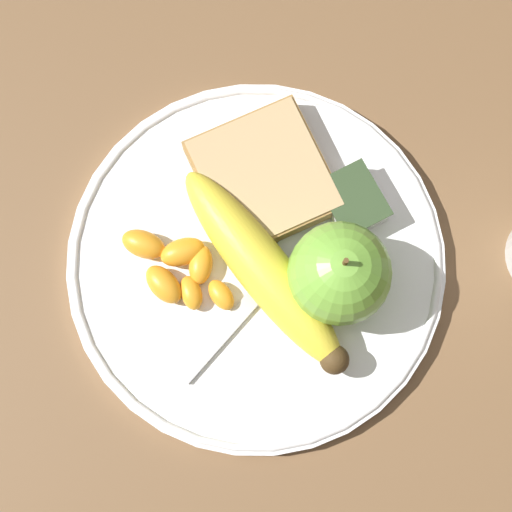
{
  "coord_description": "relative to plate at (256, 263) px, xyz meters",
  "views": [
    {
      "loc": [
        -0.12,
        0.06,
        0.65
      ],
      "look_at": [
        0.0,
        0.0,
        0.03
      ],
      "focal_mm": 60.0,
      "sensor_mm": 36.0,
      "label": 1
    }
  ],
  "objects": [
    {
      "name": "ground_plane",
      "position": [
        0.0,
        0.0,
        -0.01
      ],
      "size": [
        3.0,
        3.0,
        0.0
      ],
      "primitive_type": "plane",
      "color": "brown"
    },
    {
      "name": "plate",
      "position": [
        0.0,
        0.0,
        0.0
      ],
      "size": [
        0.29,
        0.29,
        0.01
      ],
      "color": "white",
      "rests_on": "ground_plane"
    },
    {
      "name": "apple",
      "position": [
        -0.04,
        -0.04,
        0.04
      ],
      "size": [
        0.07,
        0.07,
        0.08
      ],
      "color": "#72B23D",
      "rests_on": "plate"
    },
    {
      "name": "jam_packet",
      "position": [
        0.01,
        -0.09,
        0.01
      ],
      "size": [
        0.05,
        0.04,
        0.02
      ],
      "color": "white",
      "rests_on": "plate"
    },
    {
      "name": "orange_segment_5",
      "position": [
        -0.01,
        0.04,
        0.01
      ],
      "size": [
        0.03,
        0.02,
        0.01
      ],
      "color": "orange",
      "rests_on": "plate"
    },
    {
      "name": "fork",
      "position": [
        -0.02,
        -0.0,
        0.01
      ],
      "size": [
        0.08,
        0.17,
        0.0
      ],
      "rotation": [
        0.0,
        0.0,
        11.37
      ],
      "color": "silver",
      "rests_on": "plate"
    },
    {
      "name": "orange_segment_0",
      "position": [
        0.03,
        0.05,
        0.01
      ],
      "size": [
        0.03,
        0.04,
        0.02
      ],
      "color": "orange",
      "rests_on": "plate"
    },
    {
      "name": "banana",
      "position": [
        -0.01,
        -0.0,
        0.02
      ],
      "size": [
        0.19,
        0.07,
        0.04
      ],
      "color": "yellow",
      "rests_on": "plate"
    },
    {
      "name": "orange_segment_4",
      "position": [
        0.05,
        0.07,
        0.01
      ],
      "size": [
        0.04,
        0.04,
        0.02
      ],
      "color": "orange",
      "rests_on": "plate"
    },
    {
      "name": "orange_segment_2",
      "position": [
        -0.0,
        0.05,
        0.01
      ],
      "size": [
        0.03,
        0.02,
        0.01
      ],
      "color": "orange",
      "rests_on": "plate"
    },
    {
      "name": "bread_slice",
      "position": [
        0.05,
        -0.03,
        0.02
      ],
      "size": [
        0.1,
        0.1,
        0.02
      ],
      "color": "olive",
      "rests_on": "plate"
    },
    {
      "name": "orange_segment_3",
      "position": [
        0.01,
        0.07,
        0.01
      ],
      "size": [
        0.04,
        0.03,
        0.02
      ],
      "color": "orange",
      "rests_on": "plate"
    },
    {
      "name": "orange_segment_1",
      "position": [
        0.02,
        0.04,
        0.01
      ],
      "size": [
        0.03,
        0.03,
        0.02
      ],
      "color": "orange",
      "rests_on": "plate"
    }
  ]
}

